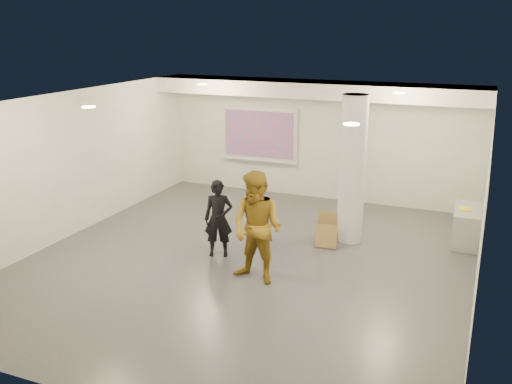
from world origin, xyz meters
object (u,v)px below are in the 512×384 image
at_px(credenza, 466,226).
at_px(woman, 218,219).
at_px(column, 352,170).
at_px(projection_screen, 259,135).
at_px(man, 257,228).

distance_m(credenza, woman, 5.04).
bearing_deg(column, projection_screen, 139.44).
bearing_deg(man, projection_screen, 121.48).
xyz_separation_m(column, credenza, (2.22, 0.78, -1.14)).
relative_size(column, man, 1.54).
height_order(column, man, column).
bearing_deg(column, man, -111.77).
distance_m(projection_screen, credenza, 5.76).
bearing_deg(column, woman, -140.71).
distance_m(column, projection_screen, 4.08).
relative_size(credenza, woman, 0.83).
distance_m(column, woman, 2.85).
distance_m(projection_screen, woman, 4.57).
relative_size(projection_screen, woman, 1.41).
height_order(column, credenza, column).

